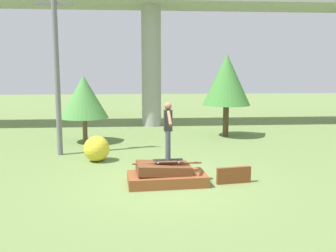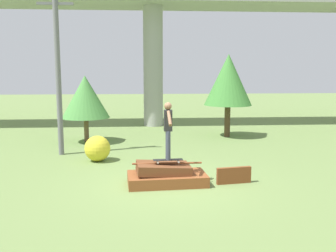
# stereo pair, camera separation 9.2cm
# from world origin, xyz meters

# --- Properties ---
(ground_plane) EXTENTS (80.00, 80.00, 0.00)m
(ground_plane) POSITION_xyz_m (0.00, 0.00, 0.00)
(ground_plane) COLOR olive
(scrap_pile) EXTENTS (2.27, 1.28, 0.63)m
(scrap_pile) POSITION_xyz_m (-0.03, 0.02, 0.25)
(scrap_pile) COLOR brown
(scrap_pile) RESTS_ON ground_plane
(scrap_plank_loose) EXTENTS (1.01, 0.26, 0.47)m
(scrap_plank_loose) POSITION_xyz_m (1.89, -0.08, 0.24)
(scrap_plank_loose) COLOR brown
(scrap_plank_loose) RESTS_ON ground_plane
(skateboard) EXTENTS (0.83, 0.23, 0.09)m
(skateboard) POSITION_xyz_m (0.03, -0.02, 0.70)
(skateboard) COLOR black
(skateboard) RESTS_ON scrap_pile
(skater) EXTENTS (0.23, 1.22, 1.60)m
(skater) POSITION_xyz_m (0.03, -0.02, 1.64)
(skater) COLOR #383D4C
(skater) RESTS_ON skateboard
(highway_overpass) EXTENTS (44.00, 3.53, 7.31)m
(highway_overpass) POSITION_xyz_m (0.00, 11.28, 6.25)
(highway_overpass) COLOR #9E9E99
(highway_overpass) RESTS_ON ground_plane
(utility_pole) EXTENTS (1.30, 0.20, 6.17)m
(utility_pole) POSITION_xyz_m (-3.75, 4.03, 3.21)
(utility_pole) COLOR slate
(utility_pole) RESTS_ON ground_plane
(tree_behind_left) EXTENTS (2.09, 2.09, 2.95)m
(tree_behind_left) POSITION_xyz_m (-3.14, 6.43, 2.02)
(tree_behind_left) COLOR brown
(tree_behind_left) RESTS_ON ground_plane
(tree_behind_right) EXTENTS (2.26, 2.26, 3.94)m
(tree_behind_right) POSITION_xyz_m (3.42, 7.36, 2.72)
(tree_behind_right) COLOR #4C3823
(tree_behind_right) RESTS_ON ground_plane
(bush_yellow_flowering) EXTENTS (0.91, 0.91, 0.91)m
(bush_yellow_flowering) POSITION_xyz_m (-2.26, 2.86, 0.45)
(bush_yellow_flowering) COLOR gold
(bush_yellow_flowering) RESTS_ON ground_plane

